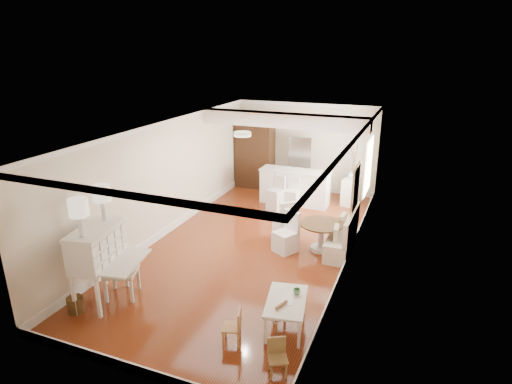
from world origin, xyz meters
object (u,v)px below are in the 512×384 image
Objects in this scene: kids_table at (286,314)px; kids_chair_b at (275,315)px; pantry_cabinet at (255,153)px; dining_table at (321,237)px; wicker_basket at (75,304)px; sideboard at (352,191)px; slip_chair_far at (286,219)px; bar_stool_right at (292,194)px; secretary_bureau at (99,265)px; bar_stool_left at (276,194)px; fridge at (311,166)px; kids_chair_c at (278,358)px; breakfast_counter at (295,187)px; gustavian_armchair at (121,271)px; slip_chair_near at (285,232)px; kids_chair_a at (232,326)px.

kids_table is 0.21m from kids_chair_b.
kids_table is at bearing -64.27° from pantry_cabinet.
kids_table is 1.06× the size of dining_table.
sideboard is at bearing 64.12° from wicker_basket.
slip_chair_far is 1.11× the size of bar_stool_right.
sideboard is (3.37, 6.87, -0.33)m from secretary_bureau.
fridge reaches higher than bar_stool_left.
kids_chair_c is 6.56m from bar_stool_right.
breakfast_counter reaches higher than dining_table.
breakfast_counter is 2.21× the size of bar_stool_right.
kids_table is 6.40m from sideboard.
wicker_basket is 0.12× the size of pantry_cabinet.
pantry_cabinet reaches higher than slip_chair_far.
gustavian_armchair is 1.02× the size of slip_chair_far.
breakfast_counter is (-1.82, 6.82, 0.24)m from kids_chair_c.
secretary_bureau is 5.66m from bar_stool_left.
breakfast_counter reaches higher than kids_chair_b.
gustavian_armchair is 7.31m from sideboard.
slip_chair_far is at bearing -78.23° from breakfast_counter.
slip_chair_near reaches higher than bar_stool_right.
fridge is 2.16× the size of sideboard.
kids_chair_b is 0.98m from kids_chair_c.
bar_stool_right is (0.06, -0.50, -0.05)m from breakfast_counter.
bar_stool_right is at bearing -41.95° from pantry_cabinet.
kids_chair_c is at bearing -52.24° from bar_stool_left.
bar_stool_right is at bearing 106.26° from kids_table.
bar_stool_left is (-1.05, 2.33, 0.03)m from slip_chair_near.
wicker_basket is at bearing 149.60° from kids_chair_c.
pantry_cabinet is at bearing 115.73° from kids_table.
kids_chair_b is 7.10m from fridge.
gustavian_armchair reaches higher than kids_table.
sideboard is at bearing 38.10° from bar_stool_right.
breakfast_counter is at bearing 131.28° from slip_chair_near.
wicker_basket is at bearing -98.69° from slip_chair_near.
kids_chair_c is (3.36, -0.85, -0.25)m from gustavian_armchair.
slip_chair_near reaches higher than sideboard.
pantry_cabinet reaches higher than fridge.
fridge is at bearing 174.38° from sideboard.
kids_chair_a is 0.73× the size of sideboard.
wicker_basket is at bearing -87.44° from bar_stool_left.
slip_chair_far is (2.06, 3.51, -0.01)m from gustavian_armchair.
slip_chair_near is 0.94× the size of bar_stool_left.
pantry_cabinet is (-3.15, 3.82, 0.81)m from dining_table.
gustavian_armchair is 2.53m from kids_chair_a.
wicker_basket is 3.55m from kids_chair_b.
kids_chair_b is 1.06× the size of kids_chair_c.
kids_chair_c is at bearing -78.15° from kids_table.
secretary_bureau is 0.81× the size of fridge.
dining_table is 2.67m from bar_stool_left.
kids_chair_c is at bearing -75.09° from breakfast_counter.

